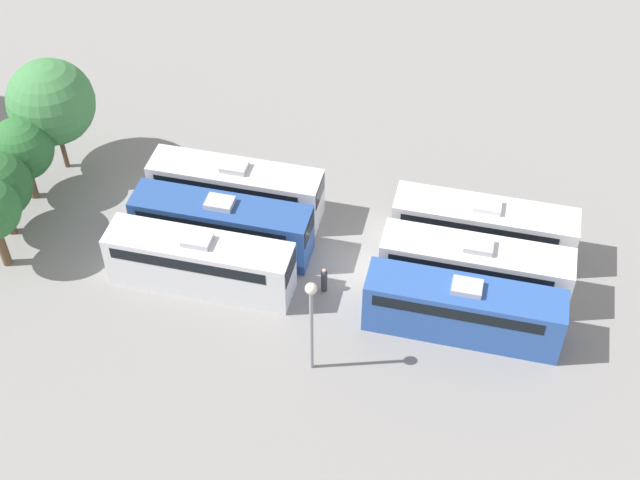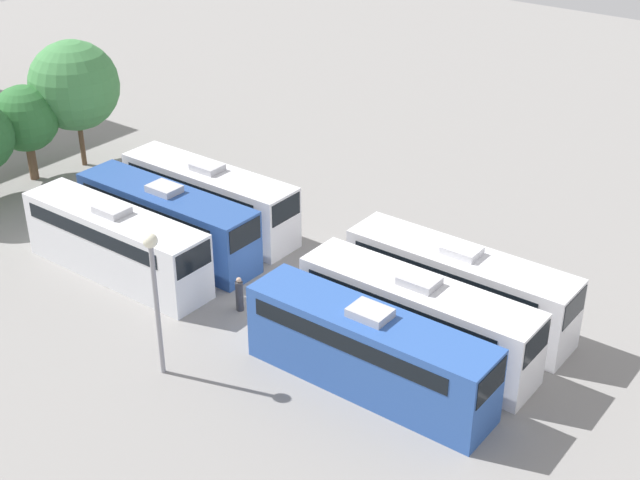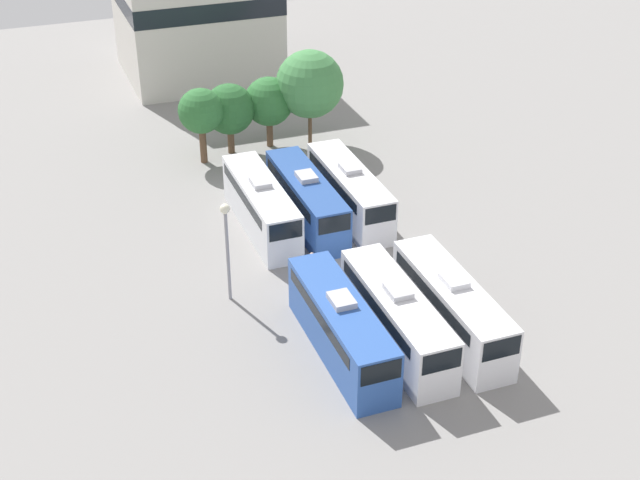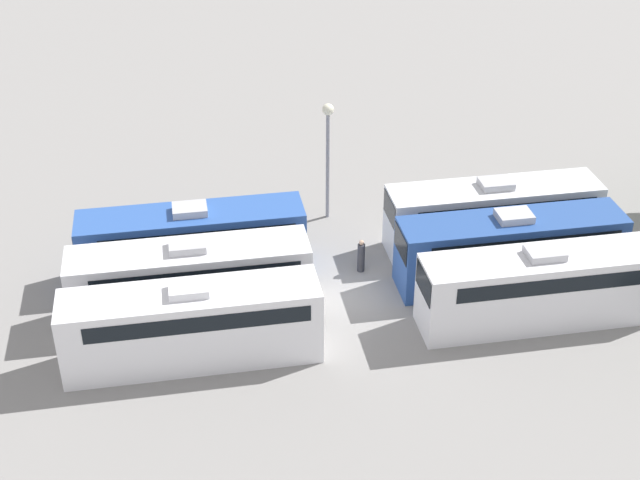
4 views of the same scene
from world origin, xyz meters
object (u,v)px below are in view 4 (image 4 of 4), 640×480
object	(u,v)px
bus_5	(541,286)
worker_person	(361,257)
bus_2	(192,323)
light_pole	(328,140)
bus_0	(193,241)
bus_4	(511,247)
bus_1	(191,278)
bus_3	(493,214)

from	to	relation	value
bus_5	worker_person	size ratio (longest dim) A/B	6.16
bus_2	bus_5	bearing A→B (deg)	90.23
light_pole	bus_0	bearing A→B (deg)	-59.42
bus_4	bus_2	bearing A→B (deg)	-77.50
bus_2	worker_person	size ratio (longest dim) A/B	6.16
bus_2	worker_person	world-z (taller)	bus_2
bus_1	light_pole	xyz separation A→B (m)	(-7.51, 7.56, 2.66)
bus_4	worker_person	size ratio (longest dim) A/B	6.16
bus_0	bus_1	bearing A→B (deg)	-4.76
bus_0	bus_1	distance (m)	3.22
bus_1	bus_2	bearing A→B (deg)	-2.06
light_pole	worker_person	bearing A→B (deg)	6.51
bus_5	worker_person	distance (m)	8.72
bus_0	light_pole	size ratio (longest dim) A/B	1.64
worker_person	bus_0	bearing A→B (deg)	-98.50
bus_2	bus_5	world-z (taller)	same
bus_2	worker_person	bearing A→B (deg)	122.86
bus_2	bus_3	bearing A→B (deg)	113.08
bus_2	bus_4	distance (m)	15.37
bus_3	light_pole	world-z (taller)	light_pole
bus_5	bus_2	bearing A→B (deg)	-89.77
bus_3	light_pole	size ratio (longest dim) A/B	1.64
bus_1	bus_2	xyz separation A→B (m)	(3.34, -0.12, 0.00)
bus_3	bus_4	bearing A→B (deg)	-4.74
bus_0	light_pole	world-z (taller)	light_pole
bus_1	light_pole	world-z (taller)	light_pole
bus_0	bus_3	size ratio (longest dim) A/B	1.00
bus_3	bus_4	xyz separation A→B (m)	(3.18, -0.26, 0.00)
bus_1	bus_3	distance (m)	15.47
bus_1	bus_5	distance (m)	15.38
bus_2	bus_3	size ratio (longest dim) A/B	1.00
bus_3	worker_person	size ratio (longest dim) A/B	6.16
bus_0	bus_4	bearing A→B (deg)	77.57
bus_1	worker_person	xyz separation A→B (m)	(-2.02, 8.18, -1.05)
bus_3	bus_1	bearing A→B (deg)	-78.20
bus_3	worker_person	world-z (taller)	bus_3
bus_0	bus_1	world-z (taller)	same
bus_4	bus_5	bearing A→B (deg)	2.60
bus_3	worker_person	bearing A→B (deg)	-80.68
bus_1	light_pole	size ratio (longest dim) A/B	1.64
bus_0	light_pole	distance (m)	8.87
worker_person	bus_3	bearing A→B (deg)	99.32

